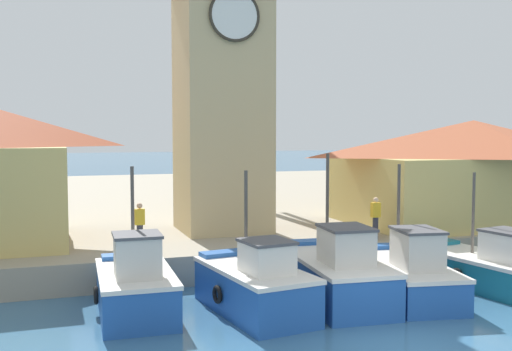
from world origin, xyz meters
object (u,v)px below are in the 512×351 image
object	(u,v)px
fishing_boat_center	(489,268)
dock_worker_along_quay	(376,217)
fishing_boat_far_left	(135,286)
fishing_boat_left_outer	(255,285)
fishing_boat_left_inner	(335,274)
dock_worker_near_tower	(140,225)
fishing_boat_mid_left	(406,273)
warehouse_right	(473,170)
port_crane_near	(235,97)
clock_tower	(222,61)

from	to	relation	value
fishing_boat_center	dock_worker_along_quay	xyz separation A→B (m)	(-1.79, 4.19, 1.18)
fishing_boat_far_left	fishing_boat_left_outer	world-z (taller)	fishing_boat_far_left
fishing_boat_left_inner	dock_worker_near_tower	xyz separation A→B (m)	(-5.20, 4.87, 1.04)
fishing_boat_left_inner	dock_worker_along_quay	size ratio (longest dim) A/B	3.30
fishing_boat_left_outer	fishing_boat_mid_left	world-z (taller)	fishing_boat_mid_left
fishing_boat_left_outer	fishing_boat_center	bearing A→B (deg)	0.51
fishing_boat_far_left	fishing_boat_left_outer	xyz separation A→B (m)	(3.21, -0.97, -0.02)
dock_worker_near_tower	fishing_boat_center	bearing A→B (deg)	-26.22
fishing_boat_left_outer	warehouse_right	bearing A→B (deg)	28.60
fishing_boat_far_left	port_crane_near	world-z (taller)	port_crane_near
fishing_boat_left_inner	port_crane_near	distance (m)	18.59
warehouse_right	dock_worker_along_quay	world-z (taller)	warehouse_right
fishing_boat_left_outer	clock_tower	size ratio (longest dim) A/B	0.31
fishing_boat_left_inner	fishing_boat_center	world-z (taller)	fishing_boat_left_inner
clock_tower	dock_worker_near_tower	bearing A→B (deg)	-142.48
fishing_boat_far_left	port_crane_near	size ratio (longest dim) A/B	0.24
fishing_boat_far_left	fishing_boat_mid_left	world-z (taller)	fishing_boat_far_left
clock_tower	dock_worker_along_quay	size ratio (longest dim) A/B	9.20
clock_tower	warehouse_right	xyz separation A→B (m)	(11.69, -1.12, -4.64)
fishing_boat_far_left	warehouse_right	world-z (taller)	warehouse_right
fishing_boat_far_left	fishing_boat_center	distance (m)	11.37
fishing_boat_left_outer	fishing_boat_mid_left	distance (m)	5.01
clock_tower	port_crane_near	distance (m)	10.16
clock_tower	fishing_boat_center	bearing A→B (deg)	-50.39
fishing_boat_center	port_crane_near	xyz separation A→B (m)	(-3.32, 17.69, 6.51)
fishing_boat_center	dock_worker_near_tower	xyz separation A→B (m)	(-10.60, 5.22, 1.18)
fishing_boat_left_inner	fishing_boat_mid_left	bearing A→B (deg)	-8.15
fishing_boat_far_left	fishing_boat_mid_left	bearing A→B (deg)	-6.05
fishing_boat_center	warehouse_right	distance (m)	9.02
port_crane_near	fishing_boat_center	bearing A→B (deg)	-79.37
fishing_boat_left_outer	clock_tower	distance (m)	11.06
warehouse_right	dock_worker_near_tower	world-z (taller)	warehouse_right
fishing_boat_center	warehouse_right	bearing A→B (deg)	55.01
fishing_boat_far_left	warehouse_right	size ratio (longest dim) A/B	0.35
fishing_boat_left_outer	fishing_boat_left_inner	xyz separation A→B (m)	(2.72, 0.43, 0.03)
fishing_boat_mid_left	port_crane_near	distance (m)	18.81
warehouse_right	dock_worker_near_tower	bearing A→B (deg)	-173.30
fishing_boat_left_outer	dock_worker_along_quay	bearing A→B (deg)	33.97
fishing_boat_far_left	dock_worker_along_quay	distance (m)	10.15
fishing_boat_left_inner	fishing_boat_far_left	bearing A→B (deg)	174.76
clock_tower	warehouse_right	bearing A→B (deg)	-5.49
fishing_boat_far_left	fishing_boat_mid_left	xyz separation A→B (m)	(8.22, -0.87, -0.07)
fishing_boat_far_left	fishing_boat_mid_left	distance (m)	8.27
fishing_boat_left_outer	warehouse_right	size ratio (longest dim) A/B	0.38
fishing_boat_mid_left	dock_worker_along_quay	world-z (taller)	fishing_boat_mid_left
fishing_boat_left_inner	dock_worker_along_quay	world-z (taller)	fishing_boat_left_inner
fishing_boat_far_left	clock_tower	distance (m)	11.23
fishing_boat_left_outer	fishing_boat_left_inner	size ratio (longest dim) A/B	0.86
clock_tower	warehouse_right	world-z (taller)	clock_tower
fishing_boat_left_inner	dock_worker_near_tower	size ratio (longest dim) A/B	3.30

